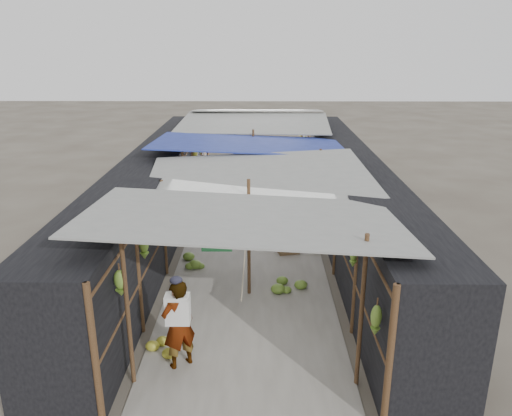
{
  "coord_description": "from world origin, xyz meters",
  "views": [
    {
      "loc": [
        0.25,
        -6.75,
        5.25
      ],
      "look_at": [
        0.13,
        5.19,
        1.25
      ],
      "focal_mm": 35.0,
      "sensor_mm": 36.0,
      "label": 1
    }
  ],
  "objects_px": {
    "black_basin": "(291,243)",
    "vendor_elderly": "(179,324)",
    "shopper_blue": "(250,192)",
    "crate_near": "(288,247)",
    "vendor_seated": "(282,194)"
  },
  "relations": [
    {
      "from": "vendor_elderly",
      "to": "black_basin",
      "type": "bearing_deg",
      "value": -148.55
    },
    {
      "from": "black_basin",
      "to": "shopper_blue",
      "type": "distance_m",
      "value": 2.63
    },
    {
      "from": "black_basin",
      "to": "shopper_blue",
      "type": "bearing_deg",
      "value": 117.55
    },
    {
      "from": "black_basin",
      "to": "shopper_blue",
      "type": "relative_size",
      "value": 0.32
    },
    {
      "from": "shopper_blue",
      "to": "crate_near",
      "type": "bearing_deg",
      "value": -63.2
    },
    {
      "from": "crate_near",
      "to": "vendor_elderly",
      "type": "relative_size",
      "value": 0.34
    },
    {
      "from": "crate_near",
      "to": "vendor_seated",
      "type": "relative_size",
      "value": 0.68
    },
    {
      "from": "black_basin",
      "to": "shopper_blue",
      "type": "xyz_separation_m",
      "value": [
        -1.16,
        2.23,
        0.77
      ]
    },
    {
      "from": "vendor_elderly",
      "to": "shopper_blue",
      "type": "relative_size",
      "value": 0.94
    },
    {
      "from": "crate_near",
      "to": "black_basin",
      "type": "distance_m",
      "value": 0.48
    },
    {
      "from": "crate_near",
      "to": "vendor_elderly",
      "type": "distance_m",
      "value": 5.27
    },
    {
      "from": "shopper_blue",
      "to": "vendor_seated",
      "type": "xyz_separation_m",
      "value": [
        1.05,
        1.26,
        -0.45
      ]
    },
    {
      "from": "crate_near",
      "to": "shopper_blue",
      "type": "bearing_deg",
      "value": 96.78
    },
    {
      "from": "crate_near",
      "to": "black_basin",
      "type": "bearing_deg",
      "value": 61.14
    },
    {
      "from": "black_basin",
      "to": "vendor_elderly",
      "type": "xyz_separation_m",
      "value": [
        -2.18,
        -5.27,
        0.72
      ]
    }
  ]
}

